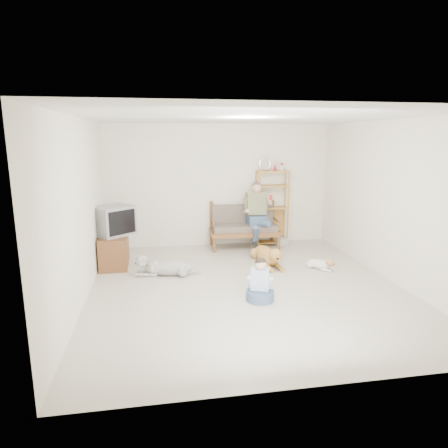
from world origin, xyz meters
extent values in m
plane|color=silver|center=(0.00, 0.00, 0.00)|extent=(5.50, 5.50, 0.00)
plane|color=silver|center=(0.00, 0.00, 2.70)|extent=(5.50, 5.50, 0.00)
plane|color=silver|center=(0.00, 2.75, 1.35)|extent=(5.00, 0.00, 5.00)
plane|color=silver|center=(0.00, -2.75, 1.35)|extent=(5.00, 0.00, 5.00)
plane|color=silver|center=(-2.50, 0.00, 1.35)|extent=(0.00, 5.50, 5.50)
plane|color=silver|center=(2.50, 0.00, 1.35)|extent=(0.00, 5.50, 5.50)
cube|color=brown|center=(0.50, 2.34, 0.35)|extent=(1.53, 0.77, 0.10)
cube|color=brown|center=(0.50, 2.34, 0.47)|extent=(1.41, 0.67, 0.13)
cube|color=brown|center=(0.50, 2.58, 0.70)|extent=(1.38, 0.19, 0.45)
cylinder|color=brown|center=(0.50, 2.64, 0.90)|extent=(1.40, 0.12, 0.05)
cylinder|color=brown|center=(-0.20, 2.04, 0.15)|extent=(0.07, 0.07, 0.30)
cylinder|color=brown|center=(-0.20, 2.64, 0.47)|extent=(0.07, 0.07, 0.95)
cylinder|color=brown|center=(1.20, 2.04, 0.15)|extent=(0.07, 0.07, 0.30)
cylinder|color=brown|center=(1.20, 2.64, 0.47)|extent=(0.07, 0.07, 0.95)
cube|color=#496186|center=(0.77, 2.30, 0.63)|extent=(0.40, 0.38, 0.20)
cube|color=gray|center=(0.77, 2.40, 0.97)|extent=(0.42, 0.29, 0.52)
sphere|color=tan|center=(0.77, 2.37, 1.32)|extent=(0.21, 0.21, 0.21)
sphere|color=#56504C|center=(0.77, 2.39, 1.36)|extent=(0.19, 0.19, 0.19)
cylinder|color=red|center=(1.04, 2.18, 1.14)|extent=(0.07, 0.07, 0.09)
cube|color=#C1833C|center=(1.18, 2.55, 1.66)|extent=(0.71, 0.29, 0.03)
torus|color=silver|center=(0.99, 2.55, 1.83)|extent=(0.29, 0.05, 0.29)
cone|color=red|center=(1.23, 2.55, 1.76)|extent=(0.09, 0.09, 0.15)
cylinder|color=#C1833C|center=(0.84, 2.42, 0.84)|extent=(0.04, 0.04, 1.68)
cylinder|color=#C1833C|center=(0.84, 2.68, 0.84)|extent=(0.04, 0.04, 1.68)
cylinder|color=#C1833C|center=(1.52, 2.42, 0.84)|extent=(0.04, 0.04, 1.68)
cylinder|color=#C1833C|center=(1.52, 2.68, 0.84)|extent=(0.04, 0.04, 1.68)
cube|color=silver|center=(1.39, 2.40, 0.08)|extent=(0.30, 0.27, 0.16)
cube|color=brown|center=(-2.22, 1.50, 0.30)|extent=(0.51, 0.91, 0.60)
cube|color=brown|center=(-2.46, 1.28, 0.30)|extent=(0.02, 0.40, 0.50)
cube|color=brown|center=(-2.46, 1.72, 0.30)|extent=(0.02, 0.40, 0.50)
cube|color=gray|center=(-2.20, 1.53, 0.88)|extent=(0.85, 0.83, 0.55)
cube|color=black|center=(-2.03, 1.33, 0.88)|extent=(0.45, 0.38, 0.44)
cube|color=white|center=(-1.25, 2.73, 0.30)|extent=(0.12, 0.02, 0.08)
ellipsoid|color=#BD9241|center=(0.68, 1.22, 0.15)|extent=(0.40, 0.97, 0.30)
sphere|color=#BD9241|center=(0.70, 0.93, 0.17)|extent=(0.30, 0.30, 0.30)
sphere|color=#BD9241|center=(0.71, 0.70, 0.30)|extent=(0.24, 0.24, 0.24)
ellipsoid|color=#BD9241|center=(0.72, 0.59, 0.28)|extent=(0.11, 0.17, 0.09)
cylinder|color=#BD9241|center=(0.65, 1.69, 0.06)|extent=(0.20, 0.37, 0.05)
ellipsoid|color=#BD9241|center=(0.63, 0.71, 0.30)|extent=(0.06, 0.08, 0.12)
ellipsoid|color=#BD9241|center=(0.80, 0.72, 0.30)|extent=(0.06, 0.08, 0.12)
ellipsoid|color=white|center=(-1.23, 0.79, 0.13)|extent=(0.89, 0.41, 0.26)
sphere|color=white|center=(-1.48, 0.83, 0.15)|extent=(0.26, 0.26, 0.26)
sphere|color=white|center=(-1.69, 0.86, 0.26)|extent=(0.22, 0.22, 0.22)
ellipsoid|color=white|center=(-1.79, 0.87, 0.23)|extent=(0.17, 0.12, 0.09)
cylinder|color=white|center=(-0.80, 0.73, 0.05)|extent=(0.34, 0.11, 0.04)
ellipsoid|color=white|center=(-1.66, 0.93, 0.26)|extent=(0.08, 0.06, 0.11)
ellipsoid|color=white|center=(-1.68, 0.78, 0.26)|extent=(0.08, 0.06, 0.11)
ellipsoid|color=white|center=(1.54, 0.68, 0.09)|extent=(0.43, 0.46, 0.17)
sphere|color=white|center=(1.62, 0.58, 0.10)|extent=(0.17, 0.17, 0.17)
sphere|color=tan|center=(1.69, 0.49, 0.17)|extent=(0.16, 0.16, 0.16)
ellipsoid|color=tan|center=(1.74, 0.44, 0.16)|extent=(0.12, 0.13, 0.06)
cylinder|color=white|center=(1.40, 0.85, 0.03)|extent=(0.16, 0.11, 0.03)
cone|color=tan|center=(1.64, 0.47, 0.22)|extent=(0.05, 0.05, 0.05)
cone|color=tan|center=(1.72, 0.54, 0.22)|extent=(0.05, 0.05, 0.05)
torus|color=red|center=(1.68, 0.51, 0.16)|extent=(0.15, 0.15, 0.02)
cylinder|color=#496186|center=(0.09, -0.58, 0.08)|extent=(0.42, 0.42, 0.15)
cube|color=silver|center=(0.09, -0.56, 0.33)|extent=(0.31, 0.25, 0.33)
sphere|color=tan|center=(0.09, -0.58, 0.56)|extent=(0.17, 0.17, 0.17)
sphere|color=black|center=(0.09, -0.57, 0.59)|extent=(0.16, 0.16, 0.16)
camera|label=1|loc=(-1.41, -6.04, 2.40)|focal=32.00mm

